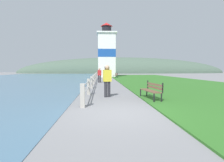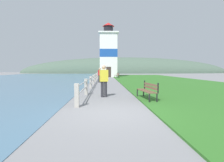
{
  "view_description": "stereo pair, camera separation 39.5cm",
  "coord_description": "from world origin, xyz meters",
  "px_view_note": "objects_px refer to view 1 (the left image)",
  "views": [
    {
      "loc": [
        -0.65,
        -6.15,
        1.58
      ],
      "look_at": [
        0.56,
        12.36,
        0.3
      ],
      "focal_mm": 28.0,
      "sensor_mm": 36.0,
      "label": 1
    },
    {
      "loc": [
        -0.25,
        -6.17,
        1.58
      ],
      "look_at": [
        0.56,
        12.36,
        0.3
      ],
      "focal_mm": 28.0,
      "sensor_mm": 36.0,
      "label": 2
    }
  ],
  "objects_px": {
    "person_strolling": "(99,75)",
    "park_bench_near": "(152,89)",
    "park_bench_midway": "(116,75)",
    "lighthouse": "(107,53)",
    "person_by_railing": "(107,80)"
  },
  "relations": [
    {
      "from": "park_bench_near",
      "to": "person_strolling",
      "type": "height_order",
      "value": "person_strolling"
    },
    {
      "from": "park_bench_midway",
      "to": "person_by_railing",
      "type": "relative_size",
      "value": 1.11
    },
    {
      "from": "lighthouse",
      "to": "person_strolling",
      "type": "height_order",
      "value": "lighthouse"
    },
    {
      "from": "park_bench_near",
      "to": "person_by_railing",
      "type": "xyz_separation_m",
      "value": [
        -2.24,
        1.03,
        0.44
      ]
    },
    {
      "from": "lighthouse",
      "to": "person_strolling",
      "type": "xyz_separation_m",
      "value": [
        -1.34,
        -14.81,
        -3.85
      ]
    },
    {
      "from": "person_strolling",
      "to": "park_bench_near",
      "type": "bearing_deg",
      "value": -161.65
    },
    {
      "from": "park_bench_near",
      "to": "lighthouse",
      "type": "relative_size",
      "value": 0.17
    },
    {
      "from": "park_bench_midway",
      "to": "lighthouse",
      "type": "height_order",
      "value": "lighthouse"
    },
    {
      "from": "park_bench_near",
      "to": "person_by_railing",
      "type": "height_order",
      "value": "person_by_railing"
    },
    {
      "from": "park_bench_midway",
      "to": "person_by_railing",
      "type": "xyz_separation_m",
      "value": [
        -2.28,
        -20.87,
        0.43
      ]
    },
    {
      "from": "lighthouse",
      "to": "person_by_railing",
      "type": "xyz_separation_m",
      "value": [
        -0.84,
        -25.39,
        -3.81
      ]
    },
    {
      "from": "park_bench_near",
      "to": "park_bench_midway",
      "type": "relative_size",
      "value": 0.93
    },
    {
      "from": "park_bench_near",
      "to": "lighthouse",
      "type": "xyz_separation_m",
      "value": [
        -1.4,
        26.42,
        4.25
      ]
    },
    {
      "from": "lighthouse",
      "to": "person_strolling",
      "type": "distance_m",
      "value": 15.36
    },
    {
      "from": "lighthouse",
      "to": "person_by_railing",
      "type": "height_order",
      "value": "lighthouse"
    }
  ]
}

